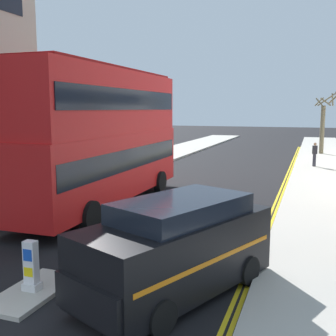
% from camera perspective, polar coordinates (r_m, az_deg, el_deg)
% --- Properties ---
extents(sidewalk_right, '(4.00, 80.00, 0.14)m').
position_cam_1_polar(sidewalk_right, '(19.83, 21.75, -3.82)').
color(sidewalk_right, '#ADA89E').
rests_on(sidewalk_right, ground).
extents(sidewalk_left, '(4.00, 80.00, 0.14)m').
position_cam_1_polar(sidewalk_left, '(23.24, -12.20, -1.70)').
color(sidewalk_left, '#ADA89E').
rests_on(sidewalk_left, ground).
extents(kerb_line_outer, '(0.10, 56.00, 0.01)m').
position_cam_1_polar(kerb_line_outer, '(17.92, 15.21, -4.99)').
color(kerb_line_outer, yellow).
rests_on(kerb_line_outer, ground).
extents(kerb_line_inner, '(0.10, 56.00, 0.01)m').
position_cam_1_polar(kerb_line_inner, '(17.93, 14.70, -4.96)').
color(kerb_line_inner, yellow).
rests_on(kerb_line_inner, ground).
extents(traffic_island, '(1.10, 2.20, 0.10)m').
position_cam_1_polar(traffic_island, '(9.80, -18.47, -16.14)').
color(traffic_island, '#ADA89E').
rests_on(traffic_island, ground).
extents(keep_left_bollard, '(0.36, 0.28, 1.11)m').
position_cam_1_polar(keep_left_bollard, '(9.59, -18.63, -13.10)').
color(keep_left_bollard, silver).
rests_on(keep_left_bollard, traffic_island).
extents(double_decker_bus_away, '(2.88, 10.83, 5.64)m').
position_cam_1_polar(double_decker_bus_away, '(16.88, -9.08, 4.79)').
color(double_decker_bus_away, red).
rests_on(double_decker_bus_away, ground).
extents(taxi_minivan, '(3.60, 5.16, 2.12)m').
position_cam_1_polar(taxi_minivan, '(8.91, 0.84, -11.14)').
color(taxi_minivan, black).
rests_on(taxi_minivan, ground).
extents(pedestrian_far, '(0.34, 0.22, 1.62)m').
position_cam_1_polar(pedestrian_far, '(29.41, 19.87, 1.87)').
color(pedestrian_far, '#2D2D38').
rests_on(pedestrian_far, sidewalk_right).
extents(street_tree_mid, '(1.78, 1.85, 5.29)m').
position_cam_1_polar(street_tree_mid, '(38.02, 20.87, 5.60)').
color(street_tree_mid, '#6B6047').
rests_on(street_tree_mid, sidewalk_right).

